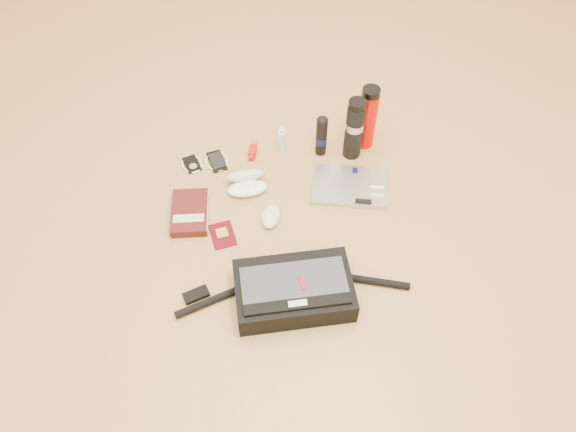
{
  "coord_description": "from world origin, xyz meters",
  "views": [
    {
      "loc": [
        -0.11,
        -1.24,
        1.74
      ],
      "look_at": [
        0.01,
        0.04,
        0.06
      ],
      "focal_mm": 35.0,
      "sensor_mm": 36.0,
      "label": 1
    }
  ],
  "objects_px": {
    "laptop": "(350,186)",
    "thermos_red": "(367,118)",
    "messenger_bag": "(293,290)",
    "thermos_black": "(354,129)",
    "book": "(190,213)"
  },
  "relations": [
    {
      "from": "laptop",
      "to": "thermos_red",
      "type": "xyz_separation_m",
      "value": [
        0.1,
        0.25,
        0.14
      ]
    },
    {
      "from": "messenger_bag",
      "to": "thermos_black",
      "type": "distance_m",
      "value": 0.75
    },
    {
      "from": "messenger_bag",
      "to": "laptop",
      "type": "xyz_separation_m",
      "value": [
        0.28,
        0.48,
        -0.04
      ]
    },
    {
      "from": "laptop",
      "to": "book",
      "type": "xyz_separation_m",
      "value": [
        -0.64,
        -0.08,
        0.01
      ]
    },
    {
      "from": "book",
      "to": "thermos_black",
      "type": "distance_m",
      "value": 0.74
    },
    {
      "from": "laptop",
      "to": "book",
      "type": "height_order",
      "value": "book"
    },
    {
      "from": "messenger_bag",
      "to": "thermos_red",
      "type": "height_order",
      "value": "thermos_red"
    },
    {
      "from": "laptop",
      "to": "thermos_black",
      "type": "xyz_separation_m",
      "value": [
        0.04,
        0.19,
        0.14
      ]
    },
    {
      "from": "book",
      "to": "thermos_black",
      "type": "bearing_deg",
      "value": 23.68
    },
    {
      "from": "laptop",
      "to": "thermos_black",
      "type": "relative_size",
      "value": 1.16
    },
    {
      "from": "laptop",
      "to": "messenger_bag",
      "type": "bearing_deg",
      "value": -109.21
    },
    {
      "from": "thermos_black",
      "to": "book",
      "type": "bearing_deg",
      "value": -158.36
    },
    {
      "from": "thermos_black",
      "to": "thermos_red",
      "type": "xyz_separation_m",
      "value": [
        0.06,
        0.06,
        0.0
      ]
    },
    {
      "from": "messenger_bag",
      "to": "book",
      "type": "distance_m",
      "value": 0.54
    },
    {
      "from": "book",
      "to": "messenger_bag",
      "type": "bearing_deg",
      "value": -46.08
    }
  ]
}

